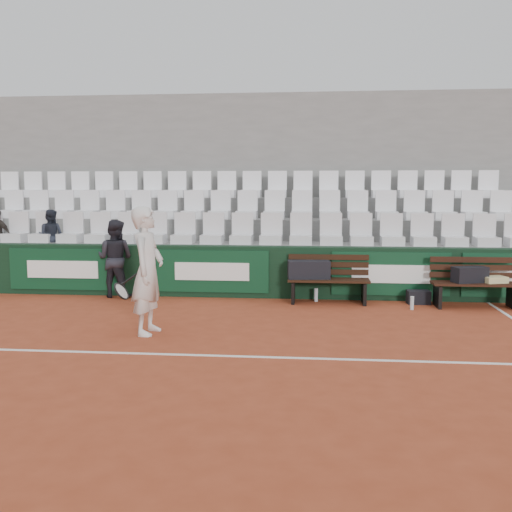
{
  "coord_description": "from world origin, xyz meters",
  "views": [
    {
      "loc": [
        1.7,
        -6.96,
        2.12
      ],
      "look_at": [
        0.79,
        2.4,
        1.0
      ],
      "focal_mm": 40.0,
      "sensor_mm": 36.0,
      "label": 1
    }
  ],
  "objects_px": {
    "sports_bag_ground": "(418,297)",
    "water_bottle_near": "(316,295)",
    "bench_left": "(328,291)",
    "sports_bag_right": "(470,275)",
    "tennis_player": "(148,271)",
    "sports_bag_left": "(309,270)",
    "bench_right": "(475,295)",
    "spectator_c": "(50,215)",
    "ball_kid": "(115,259)",
    "water_bottle_far": "(412,303)"
  },
  "relations": [
    {
      "from": "sports_bag_ground",
      "to": "water_bottle_near",
      "type": "distance_m",
      "value": 1.88
    },
    {
      "from": "spectator_c",
      "to": "bench_left",
      "type": "bearing_deg",
      "value": 172.67
    },
    {
      "from": "sports_bag_left",
      "to": "sports_bag_ground",
      "type": "distance_m",
      "value": 2.08
    },
    {
      "from": "sports_bag_ground",
      "to": "water_bottle_near",
      "type": "height_order",
      "value": "water_bottle_near"
    },
    {
      "from": "sports_bag_left",
      "to": "ball_kid",
      "type": "xyz_separation_m",
      "value": [
        -3.76,
        0.16,
        0.14
      ]
    },
    {
      "from": "sports_bag_right",
      "to": "ball_kid",
      "type": "bearing_deg",
      "value": 177.13
    },
    {
      "from": "bench_right",
      "to": "water_bottle_far",
      "type": "xyz_separation_m",
      "value": [
        -1.15,
        -0.3,
        -0.11
      ]
    },
    {
      "from": "bench_left",
      "to": "bench_right",
      "type": "bearing_deg",
      "value": -3.34
    },
    {
      "from": "bench_right",
      "to": "sports_bag_right",
      "type": "relative_size",
      "value": 2.5
    },
    {
      "from": "bench_right",
      "to": "water_bottle_near",
      "type": "bearing_deg",
      "value": 174.64
    },
    {
      "from": "ball_kid",
      "to": "sports_bag_ground",
      "type": "bearing_deg",
      "value": -172.51
    },
    {
      "from": "sports_bag_left",
      "to": "sports_bag_ground",
      "type": "bearing_deg",
      "value": 1.03
    },
    {
      "from": "bench_right",
      "to": "sports_bag_ground",
      "type": "bearing_deg",
      "value": 165.96
    },
    {
      "from": "tennis_player",
      "to": "bench_left",
      "type": "bearing_deg",
      "value": 42.87
    },
    {
      "from": "sports_bag_right",
      "to": "tennis_player",
      "type": "bearing_deg",
      "value": -155.44
    },
    {
      "from": "water_bottle_near",
      "to": "tennis_player",
      "type": "bearing_deg",
      "value": -133.35
    },
    {
      "from": "bench_right",
      "to": "ball_kid",
      "type": "relative_size",
      "value": 0.99
    },
    {
      "from": "sports_bag_left",
      "to": "tennis_player",
      "type": "relative_size",
      "value": 0.42
    },
    {
      "from": "sports_bag_right",
      "to": "sports_bag_ground",
      "type": "distance_m",
      "value": 0.99
    },
    {
      "from": "bench_right",
      "to": "tennis_player",
      "type": "height_order",
      "value": "tennis_player"
    },
    {
      "from": "bench_left",
      "to": "ball_kid",
      "type": "bearing_deg",
      "value": 177.15
    },
    {
      "from": "bench_left",
      "to": "tennis_player",
      "type": "height_order",
      "value": "tennis_player"
    },
    {
      "from": "sports_bag_right",
      "to": "water_bottle_far",
      "type": "bearing_deg",
      "value": -162.69
    },
    {
      "from": "sports_bag_right",
      "to": "water_bottle_near",
      "type": "bearing_deg",
      "value": 174.96
    },
    {
      "from": "ball_kid",
      "to": "sports_bag_right",
      "type": "bearing_deg",
      "value": -174.17
    },
    {
      "from": "water_bottle_near",
      "to": "bench_right",
      "type": "bearing_deg",
      "value": -5.36
    },
    {
      "from": "bench_left",
      "to": "water_bottle_near",
      "type": "bearing_deg",
      "value": 153.38
    },
    {
      "from": "bench_right",
      "to": "spectator_c",
      "type": "distance_m",
      "value": 8.55
    },
    {
      "from": "bench_right",
      "to": "sports_bag_left",
      "type": "xyz_separation_m",
      "value": [
        -2.96,
        0.2,
        0.39
      ]
    },
    {
      "from": "bench_right",
      "to": "sports_bag_right",
      "type": "height_order",
      "value": "sports_bag_right"
    },
    {
      "from": "sports_bag_ground",
      "to": "water_bottle_far",
      "type": "bearing_deg",
      "value": -111.08
    },
    {
      "from": "sports_bag_right",
      "to": "tennis_player",
      "type": "distance_m",
      "value": 5.72
    },
    {
      "from": "sports_bag_left",
      "to": "water_bottle_near",
      "type": "xyz_separation_m",
      "value": [
        0.14,
        0.07,
        -0.49
      ]
    },
    {
      "from": "bench_right",
      "to": "sports_bag_right",
      "type": "xyz_separation_m",
      "value": [
        -0.09,
        0.02,
        0.36
      ]
    },
    {
      "from": "sports_bag_ground",
      "to": "water_bottle_near",
      "type": "relative_size",
      "value": 1.62
    },
    {
      "from": "water_bottle_near",
      "to": "water_bottle_far",
      "type": "distance_m",
      "value": 1.77
    },
    {
      "from": "tennis_player",
      "to": "water_bottle_far",
      "type": "bearing_deg",
      "value": 26.29
    },
    {
      "from": "bench_right",
      "to": "water_bottle_far",
      "type": "height_order",
      "value": "bench_right"
    },
    {
      "from": "bench_left",
      "to": "sports_bag_right",
      "type": "bearing_deg",
      "value": -2.91
    },
    {
      "from": "bench_left",
      "to": "spectator_c",
      "type": "relative_size",
      "value": 1.33
    },
    {
      "from": "tennis_player",
      "to": "bench_right",
      "type": "bearing_deg",
      "value": 23.96
    },
    {
      "from": "sports_bag_ground",
      "to": "bench_left",
      "type": "bearing_deg",
      "value": -177.12
    },
    {
      "from": "water_bottle_far",
      "to": "bench_left",
      "type": "bearing_deg",
      "value": 162.54
    },
    {
      "from": "sports_bag_ground",
      "to": "sports_bag_left",
      "type": "bearing_deg",
      "value": -178.97
    },
    {
      "from": "bench_left",
      "to": "sports_bag_left",
      "type": "height_order",
      "value": "sports_bag_left"
    },
    {
      "from": "sports_bag_right",
      "to": "water_bottle_far",
      "type": "height_order",
      "value": "sports_bag_right"
    },
    {
      "from": "bench_right",
      "to": "ball_kid",
      "type": "height_order",
      "value": "ball_kid"
    },
    {
      "from": "sports_bag_left",
      "to": "sports_bag_ground",
      "type": "xyz_separation_m",
      "value": [
        2.02,
        0.04,
        -0.49
      ]
    },
    {
      "from": "bench_left",
      "to": "spectator_c",
      "type": "xyz_separation_m",
      "value": [
        -5.78,
        0.97,
        1.34
      ]
    },
    {
      "from": "sports_bag_right",
      "to": "spectator_c",
      "type": "height_order",
      "value": "spectator_c"
    }
  ]
}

